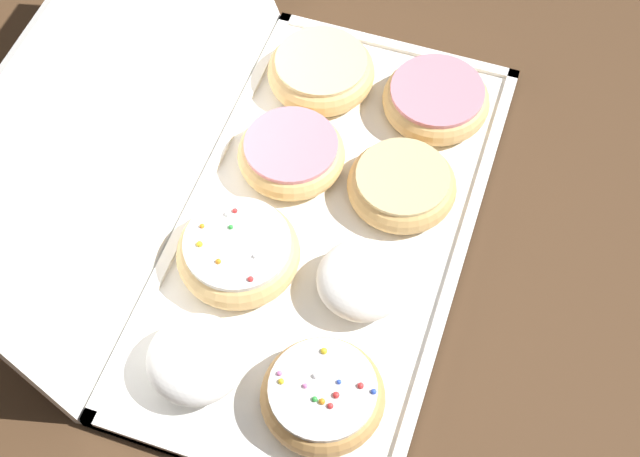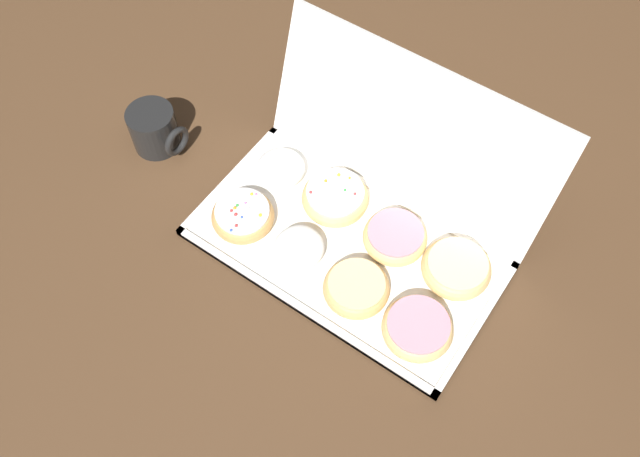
{
  "view_description": "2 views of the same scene",
  "coord_description": "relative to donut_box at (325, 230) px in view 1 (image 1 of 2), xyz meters",
  "views": [
    {
      "loc": [
        -0.47,
        -0.15,
        0.79
      ],
      "look_at": [
        -0.01,
        0.0,
        0.03
      ],
      "focal_mm": 51.64,
      "sensor_mm": 36.0,
      "label": 1
    },
    {
      "loc": [
        0.3,
        -0.51,
        1.04
      ],
      "look_at": [
        -0.05,
        -0.01,
        0.04
      ],
      "focal_mm": 38.38,
      "sensor_mm": 36.0,
      "label": 2
    }
  ],
  "objects": [
    {
      "name": "ground_plane",
      "position": [
        0.0,
        0.0,
        -0.01
      ],
      "size": [
        3.0,
        3.0,
        0.0
      ],
      "primitive_type": "plane",
      "color": "#4C331E"
    },
    {
      "name": "donut_box",
      "position": [
        0.0,
        0.0,
        0.0
      ],
      "size": [
        0.53,
        0.28,
        0.01
      ],
      "color": "white",
      "rests_on": "ground"
    },
    {
      "name": "box_lid_open",
      "position": [
        0.0,
        0.19,
        0.13
      ],
      "size": [
        0.53,
        0.09,
        0.26
      ],
      "primitive_type": "cube",
      "rotation": [
        1.25,
        0.0,
        0.0
      ],
      "color": "white",
      "rests_on": "ground"
    },
    {
      "name": "sprinkle_donut_0",
      "position": [
        -0.18,
        -0.06,
        0.02
      ],
      "size": [
        0.11,
        0.11,
        0.04
      ],
      "color": "tan",
      "rests_on": "donut_box"
    },
    {
      "name": "powdered_filled_donut_1",
      "position": [
        -0.06,
        -0.06,
        0.03
      ],
      "size": [
        0.09,
        0.09,
        0.05
      ],
      "color": "white",
      "rests_on": "donut_box"
    },
    {
      "name": "glazed_ring_donut_2",
      "position": [
        0.06,
        -0.06,
        0.02
      ],
      "size": [
        0.11,
        0.11,
        0.04
      ],
      "color": "tan",
      "rests_on": "donut_box"
    },
    {
      "name": "pink_frosted_donut_3",
      "position": [
        0.18,
        -0.06,
        0.02
      ],
      "size": [
        0.12,
        0.12,
        0.04
      ],
      "color": "#E5B770",
      "rests_on": "donut_box"
    },
    {
      "name": "powdered_filled_donut_4",
      "position": [
        -0.18,
        0.06,
        0.03
      ],
      "size": [
        0.09,
        0.09,
        0.05
      ],
      "color": "white",
      "rests_on": "donut_box"
    },
    {
      "name": "sprinkle_donut_5",
      "position": [
        -0.07,
        0.07,
        0.03
      ],
      "size": [
        0.12,
        0.12,
        0.04
      ],
      "color": "#E5B770",
      "rests_on": "donut_box"
    },
    {
      "name": "pink_frosted_donut_6",
      "position": [
        0.06,
        0.06,
        0.02
      ],
      "size": [
        0.11,
        0.11,
        0.04
      ],
      "color": "#E5B770",
      "rests_on": "donut_box"
    },
    {
      "name": "glazed_ring_donut_7",
      "position": [
        0.18,
        0.07,
        0.02
      ],
      "size": [
        0.12,
        0.12,
        0.04
      ],
      "color": "#E5B770",
      "rests_on": "donut_box"
    }
  ]
}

